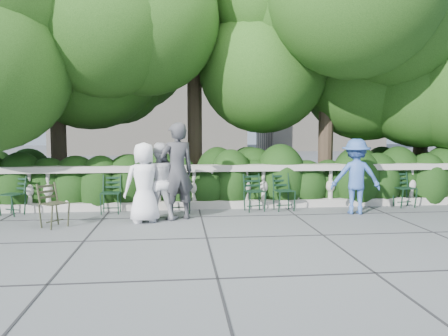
{
  "coord_description": "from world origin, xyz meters",
  "views": [
    {
      "loc": [
        -0.96,
        -8.13,
        1.8
      ],
      "look_at": [
        0.0,
        1.0,
        1.0
      ],
      "focal_mm": 35.0,
      "sensor_mm": 36.0,
      "label": 1
    }
  ],
  "objects": [
    {
      "name": "ground",
      "position": [
        0.0,
        0.0,
        0.0
      ],
      "size": [
        90.0,
        90.0,
        0.0
      ],
      "primitive_type": "plane",
      "color": "#505357",
      "rests_on": "ground"
    },
    {
      "name": "chair_c",
      "position": [
        -2.42,
        1.25,
        0.0
      ],
      "size": [
        0.45,
        0.49,
        0.84
      ],
      "primitive_type": null,
      "rotation": [
        0.0,
        0.0,
        -0.02
      ],
      "color": "black",
      "rests_on": "ground"
    },
    {
      "name": "shrub_hedge",
      "position": [
        0.0,
        3.0,
        0.0
      ],
      "size": [
        15.0,
        2.6,
        1.7
      ],
      "primitive_type": null,
      "color": "black",
      "rests_on": "ground"
    },
    {
      "name": "chair_a",
      "position": [
        -4.53,
        1.27,
        0.0
      ],
      "size": [
        0.6,
        0.62,
        0.84
      ],
      "primitive_type": null,
      "rotation": [
        0.0,
        0.0,
        -0.43
      ],
      "color": "black",
      "rests_on": "ground"
    },
    {
      "name": "chair_f",
      "position": [
        4.32,
        1.33,
        0.0
      ],
      "size": [
        0.49,
        0.53,
        0.84
      ],
      "primitive_type": null,
      "rotation": [
        0.0,
        0.0,
        0.11
      ],
      "color": "black",
      "rests_on": "ground"
    },
    {
      "name": "person_older_blue",
      "position": [
        2.83,
        0.83,
        0.81
      ],
      "size": [
        1.14,
        0.79,
        1.61
      ],
      "primitive_type": "imported",
      "rotation": [
        0.0,
        0.0,
        2.94
      ],
      "color": "#34569C",
      "rests_on": "ground"
    },
    {
      "name": "chair_weathered",
      "position": [
        -3.14,
        0.03,
        0.0
      ],
      "size": [
        0.65,
        0.64,
        0.84
      ],
      "primitive_type": null,
      "rotation": [
        0.0,
        0.0,
        0.89
      ],
      "color": "black",
      "rests_on": "ground"
    },
    {
      "name": "person_woman_grey",
      "position": [
        -0.99,
        0.61,
        0.98
      ],
      "size": [
        0.83,
        0.69,
        1.95
      ],
      "primitive_type": "imported",
      "rotation": [
        0.0,
        0.0,
        3.5
      ],
      "color": "#38393D",
      "rests_on": "ground"
    },
    {
      "name": "tree_canopy",
      "position": [
        0.69,
        3.19,
        3.96
      ],
      "size": [
        15.04,
        6.52,
        6.78
      ],
      "color": "#3F3023",
      "rests_on": "ground"
    },
    {
      "name": "person_businessman",
      "position": [
        -1.63,
        0.39,
        0.78
      ],
      "size": [
        0.89,
        0.72,
        1.57
      ],
      "primitive_type": "imported",
      "rotation": [
        0.0,
        0.0,
        3.47
      ],
      "color": "white",
      "rests_on": "ground"
    },
    {
      "name": "chair_e",
      "position": [
        1.41,
        1.2,
        0.0
      ],
      "size": [
        0.51,
        0.54,
        0.84
      ],
      "primitive_type": null,
      "rotation": [
        0.0,
        0.0,
        0.16
      ],
      "color": "black",
      "rests_on": "ground"
    },
    {
      "name": "balustrade",
      "position": [
        0.0,
        1.8,
        0.49
      ],
      "size": [
        12.0,
        0.44,
        1.0
      ],
      "color": "#9E998E",
      "rests_on": "ground"
    },
    {
      "name": "person_casual_man",
      "position": [
        -1.34,
        0.66,
        0.78
      ],
      "size": [
        0.8,
        0.65,
        1.55
      ],
      "primitive_type": "imported",
      "rotation": [
        0.0,
        0.0,
        3.06
      ],
      "color": "silver",
      "rests_on": "ground"
    },
    {
      "name": "chair_d",
      "position": [
        0.75,
        1.18,
        0.0
      ],
      "size": [
        0.53,
        0.56,
        0.84
      ],
      "primitive_type": null,
      "rotation": [
        0.0,
        0.0,
        0.2
      ],
      "color": "black",
      "rests_on": "ground"
    },
    {
      "name": "chair_b",
      "position": [
        -0.91,
        1.17,
        0.0
      ],
      "size": [
        0.49,
        0.53,
        0.84
      ],
      "primitive_type": null,
      "rotation": [
        0.0,
        0.0,
        0.11
      ],
      "color": "black",
      "rests_on": "ground"
    }
  ]
}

